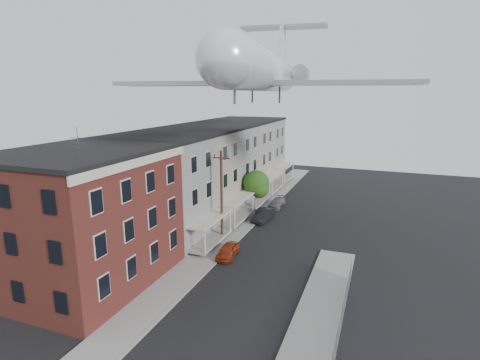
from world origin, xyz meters
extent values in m
cube|color=gray|center=(-5.50, 24.00, 0.06)|extent=(3.00, 62.00, 0.12)
cube|color=gray|center=(5.50, 6.00, 0.06)|extent=(3.00, 26.00, 0.12)
cube|color=gray|center=(-4.05, 24.00, 0.07)|extent=(0.15, 62.00, 0.14)
cube|color=gray|center=(4.05, 6.00, 0.07)|extent=(0.15, 26.00, 0.14)
cube|color=#3A1B12|center=(-12.00, 7.00, 5.00)|extent=(10.00, 12.00, 10.00)
cube|color=black|center=(-12.00, 7.00, 10.15)|extent=(10.30, 12.30, 0.30)
cube|color=beige|center=(-6.92, 7.00, 9.70)|extent=(0.16, 12.20, 0.60)
cylinder|color=#515156|center=(-10.00, 5.00, 11.15)|extent=(0.04, 0.04, 2.00)
cube|color=slate|center=(-12.00, 16.50, 5.00)|extent=(10.00, 7.00, 10.00)
cube|color=black|center=(-12.00, 16.50, 10.15)|extent=(10.25, 7.00, 0.30)
cube|color=gray|center=(-6.10, 16.50, 0.55)|extent=(1.80, 6.40, 0.25)
cube|color=beige|center=(-6.10, 16.50, 2.75)|extent=(1.90, 6.50, 0.15)
cube|color=gray|center=(-12.00, 23.50, 5.00)|extent=(10.00, 7.00, 10.00)
cube|color=black|center=(-12.00, 23.50, 10.15)|extent=(10.25, 7.00, 0.30)
cube|color=gray|center=(-6.10, 23.50, 0.55)|extent=(1.80, 6.40, 0.25)
cube|color=beige|center=(-6.10, 23.50, 2.75)|extent=(1.90, 6.50, 0.15)
cube|color=slate|center=(-12.00, 30.50, 5.00)|extent=(10.00, 7.00, 10.00)
cube|color=black|center=(-12.00, 30.50, 10.15)|extent=(10.25, 7.00, 0.30)
cube|color=gray|center=(-6.10, 30.50, 0.55)|extent=(1.80, 6.40, 0.25)
cube|color=beige|center=(-6.10, 30.50, 2.75)|extent=(1.90, 6.50, 0.15)
cube|color=gray|center=(-12.00, 37.50, 5.00)|extent=(10.00, 7.00, 10.00)
cube|color=black|center=(-12.00, 37.50, 10.15)|extent=(10.25, 7.00, 0.30)
cube|color=gray|center=(-6.10, 37.50, 0.55)|extent=(1.80, 6.40, 0.25)
cube|color=beige|center=(-6.10, 37.50, 2.75)|extent=(1.90, 6.50, 0.15)
cube|color=slate|center=(-12.00, 44.50, 5.00)|extent=(10.00, 7.00, 10.00)
cube|color=black|center=(-12.00, 44.50, 10.15)|extent=(10.25, 7.00, 0.30)
cube|color=gray|center=(-6.10, 44.50, 0.55)|extent=(1.80, 6.40, 0.25)
cube|color=beige|center=(-6.10, 44.50, 2.75)|extent=(1.90, 6.50, 0.15)
cylinder|color=gray|center=(7.00, 5.00, 0.95)|extent=(0.06, 0.06, 1.90)
cylinder|color=gray|center=(7.00, 8.00, 0.95)|extent=(0.06, 0.06, 1.90)
cylinder|color=gray|center=(7.00, 11.00, 0.95)|extent=(0.06, 0.06, 1.90)
cylinder|color=gray|center=(7.00, 14.00, 0.95)|extent=(0.06, 0.06, 1.90)
cube|color=gray|center=(7.00, 5.00, 1.85)|extent=(0.04, 18.00, 0.04)
cube|color=gray|center=(7.00, 5.00, 0.95)|extent=(0.02, 18.00, 1.80)
cylinder|color=black|center=(-5.60, 18.00, 4.50)|extent=(0.26, 0.26, 9.00)
cube|color=black|center=(-5.60, 18.00, 8.30)|extent=(1.80, 0.12, 0.12)
cylinder|color=black|center=(-6.30, 18.00, 8.50)|extent=(0.08, 0.08, 0.25)
cylinder|color=black|center=(-4.90, 18.00, 8.50)|extent=(0.08, 0.08, 0.25)
cylinder|color=black|center=(-5.40, 28.00, 1.20)|extent=(0.24, 0.24, 2.40)
sphere|color=#194111|center=(-5.40, 28.00, 3.60)|extent=(3.20, 3.20, 3.20)
sphere|color=#194111|center=(-4.90, 27.70, 3.04)|extent=(2.24, 2.24, 2.24)
imported|color=maroon|center=(-3.60, 14.71, 0.59)|extent=(1.61, 3.56, 1.19)
imported|color=black|center=(-3.60, 25.18, 0.68)|extent=(1.80, 4.25, 1.36)
imported|color=slate|center=(-3.49, 30.83, 0.56)|extent=(1.59, 3.88, 1.12)
cylinder|color=silver|center=(-2.21, 20.31, 16.21)|extent=(6.90, 26.66, 3.52)
sphere|color=silver|center=(-0.50, 7.20, 16.21)|extent=(3.52, 3.52, 3.52)
cone|color=silver|center=(-3.91, 33.41, 16.21)|extent=(3.92, 3.73, 3.52)
cube|color=#939399|center=(-1.99, 18.67, 15.11)|extent=(26.80, 7.99, 0.39)
cylinder|color=#939399|center=(-6.03, 29.25, 16.43)|extent=(2.31, 4.59, 1.76)
cylinder|color=#939399|center=(-0.79, 29.93, 16.43)|extent=(2.31, 4.59, 1.76)
cube|color=silver|center=(-3.84, 32.87, 19.29)|extent=(0.81, 4.18, 6.17)
cube|color=#939399|center=(-3.98, 33.96, 22.15)|extent=(10.74, 4.19, 0.28)
cylinder|color=#515156|center=(-0.79, 9.39, 14.23)|extent=(0.18, 0.18, 1.32)
camera|label=1|loc=(8.45, -13.81, 14.28)|focal=28.00mm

